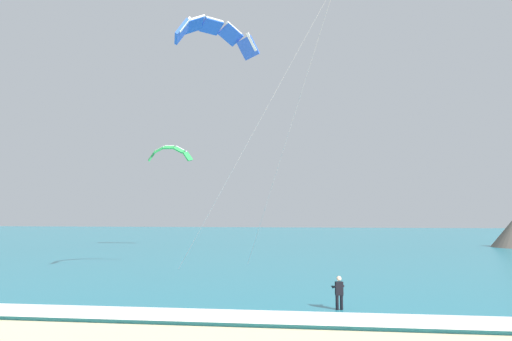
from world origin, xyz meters
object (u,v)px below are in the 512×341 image
at_px(kitesurfer, 339,293).
at_px(kite_distant, 169,152).
at_px(surfboard, 339,314).
at_px(kite_primary, 215,34).

height_order(kitesurfer, kite_distant, kite_distant).
bearing_deg(surfboard, kite_distant, 118.51).
height_order(kitesurfer, kite_primary, kite_primary).
bearing_deg(kite_distant, kite_primary, -67.03).
height_order(surfboard, kite_primary, kite_primary).
xyz_separation_m(surfboard, kitesurfer, (-0.00, 0.02, 0.91)).
relative_size(kitesurfer, kite_distant, 0.29).
relative_size(kite_primary, kite_distant, 2.78).
bearing_deg(kite_primary, kite_distant, 112.97).
height_order(kite_primary, kite_distant, kite_primary).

